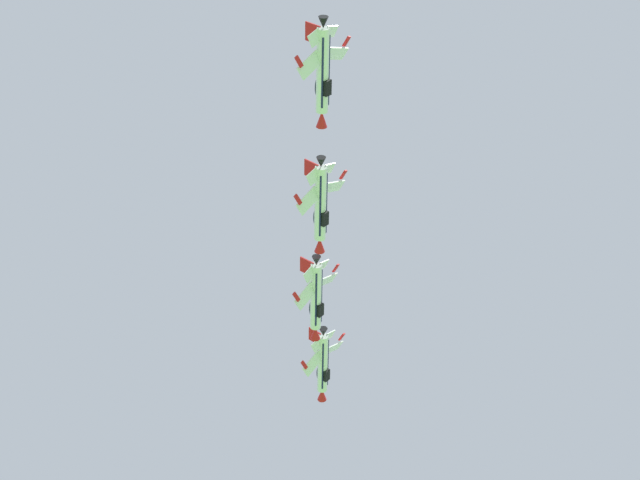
{
  "coord_description": "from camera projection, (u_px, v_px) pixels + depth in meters",
  "views": [
    {
      "loc": [
        0.8,
        -3.64,
        1.78
      ],
      "look_at": [
        -5.09,
        72.61,
        112.83
      ],
      "focal_mm": 50.91,
      "sensor_mm": 36.0,
      "label": 1
    }
  ],
  "objects": [
    {
      "name": "fighter_jet_lead",
      "position": [
        323.0,
        364.0,
        151.73
      ],
      "size": [
        7.42,
        15.97,
        7.65
      ],
      "rotation": [
        0.0,
        -0.85,
        0.09
      ],
      "color": "white"
    },
    {
      "name": "fighter_jet_left_wing",
      "position": [
        316.0,
        298.0,
        138.59
      ],
      "size": [
        7.15,
        15.97,
        7.89
      ],
      "rotation": [
        0.0,
        -0.89,
        0.09
      ],
      "color": "white"
    },
    {
      "name": "fighter_jet_right_wing",
      "position": [
        320.0,
        205.0,
        129.46
      ],
      "size": [
        7.61,
        15.97,
        7.49
      ],
      "rotation": [
        0.0,
        -0.82,
        0.09
      ],
      "color": "white"
    },
    {
      "name": "fighter_jet_left_outer",
      "position": [
        322.0,
        73.0,
        121.33
      ],
      "size": [
        7.52,
        15.97,
        7.57
      ],
      "rotation": [
        0.0,
        -0.84,
        0.09
      ],
      "color": "white"
    }
  ]
}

